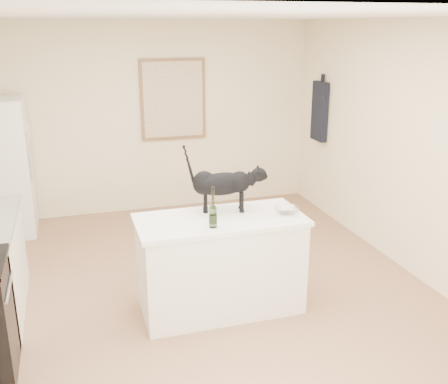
% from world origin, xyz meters
% --- Properties ---
extents(floor, '(5.50, 5.50, 0.00)m').
position_xyz_m(floor, '(0.00, 0.00, 0.00)').
color(floor, '#8E684B').
rests_on(floor, ground).
extents(ceiling, '(5.50, 5.50, 0.00)m').
position_xyz_m(ceiling, '(0.00, 0.00, 2.60)').
color(ceiling, white).
rests_on(ceiling, ground).
extents(wall_back, '(4.50, 0.00, 4.50)m').
position_xyz_m(wall_back, '(0.00, 2.75, 1.30)').
color(wall_back, beige).
rests_on(wall_back, ground).
extents(wall_front, '(4.50, 0.00, 4.50)m').
position_xyz_m(wall_front, '(0.00, -2.75, 1.30)').
color(wall_front, beige).
rests_on(wall_front, ground).
extents(wall_right, '(0.00, 5.50, 5.50)m').
position_xyz_m(wall_right, '(2.25, 0.00, 1.30)').
color(wall_right, beige).
rests_on(wall_right, ground).
extents(island_base, '(1.44, 0.67, 0.86)m').
position_xyz_m(island_base, '(0.10, -0.20, 0.43)').
color(island_base, white).
rests_on(island_base, floor).
extents(island_top, '(1.50, 0.70, 0.04)m').
position_xyz_m(island_top, '(0.10, -0.20, 0.88)').
color(island_top, white).
rests_on(island_top, island_base).
extents(fridge, '(0.68, 0.68, 1.70)m').
position_xyz_m(fridge, '(-1.95, 2.35, 0.85)').
color(fridge, white).
rests_on(fridge, floor).
extents(artwork_frame, '(0.90, 0.03, 1.10)m').
position_xyz_m(artwork_frame, '(0.30, 2.72, 1.55)').
color(artwork_frame, brown).
rests_on(artwork_frame, wall_back).
extents(artwork_canvas, '(0.82, 0.00, 1.02)m').
position_xyz_m(artwork_canvas, '(0.30, 2.70, 1.55)').
color(artwork_canvas, beige).
rests_on(artwork_canvas, wall_back).
extents(hanging_garment, '(0.08, 0.34, 0.80)m').
position_xyz_m(hanging_garment, '(2.19, 2.05, 1.40)').
color(hanging_garment, black).
rests_on(hanging_garment, wall_right).
extents(black_cat, '(0.69, 0.36, 0.46)m').
position_xyz_m(black_cat, '(0.17, -0.03, 1.13)').
color(black_cat, black).
rests_on(black_cat, island_top).
extents(wine_bottle, '(0.07, 0.07, 0.31)m').
position_xyz_m(wine_bottle, '(-0.02, -0.40, 1.06)').
color(wine_bottle, '#375B24').
rests_on(wine_bottle, island_top).
extents(glass_bowl, '(0.27, 0.27, 0.05)m').
position_xyz_m(glass_bowl, '(0.71, -0.27, 0.93)').
color(glass_bowl, white).
rests_on(glass_bowl, island_top).
extents(fridge_paper, '(0.06, 0.15, 0.21)m').
position_xyz_m(fridge_paper, '(-1.60, 2.39, 1.29)').
color(fridge_paper, silver).
rests_on(fridge_paper, fridge).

